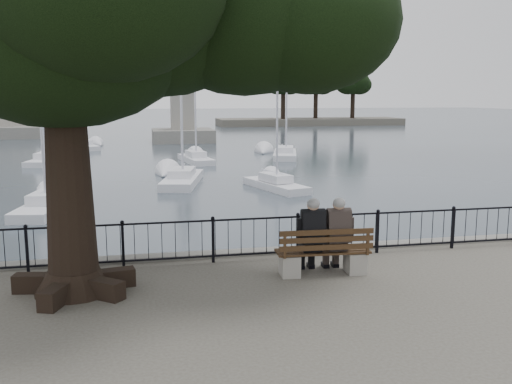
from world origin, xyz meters
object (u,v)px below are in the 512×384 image
object	(u,v)px
person_right	(336,238)
lion_monument	(182,120)
bench	(323,258)
person_left	(311,239)

from	to	relation	value
person_right	lion_monument	size ratio (longest dim) A/B	0.18
bench	person_right	bearing A→B (deg)	17.59
person_left	lion_monument	xyz separation A→B (m)	(1.07, 48.68, 0.53)
person_left	person_right	xyz separation A→B (m)	(0.55, -0.03, 0.00)
bench	person_right	size ratio (longest dim) A/B	1.21
bench	person_left	xyz separation A→B (m)	(-0.24, 0.13, 0.40)
person_left	person_right	distance (m)	0.55
person_right	person_left	bearing A→B (deg)	176.99
person_left	lion_monument	bearing A→B (deg)	88.74
person_right	lion_monument	bearing A→B (deg)	89.40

